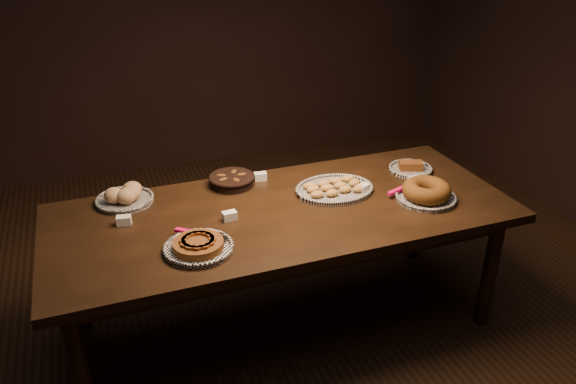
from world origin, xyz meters
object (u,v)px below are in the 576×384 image
object	(u,v)px
buffet_table	(283,222)
madeleine_platter	(334,188)
apple_tart_plate	(198,246)
bundt_cake_plate	(426,192)

from	to	relation	value
buffet_table	madeleine_platter	size ratio (longest dim) A/B	5.50
apple_tart_plate	madeleine_platter	xyz separation A→B (m)	(0.83, 0.33, -0.00)
buffet_table	apple_tart_plate	bearing A→B (deg)	-154.93
madeleine_platter	buffet_table	bearing A→B (deg)	-143.26
buffet_table	apple_tart_plate	distance (m)	0.56
apple_tart_plate	madeleine_platter	world-z (taller)	apple_tart_plate
buffet_table	bundt_cake_plate	world-z (taller)	bundt_cake_plate
bundt_cake_plate	apple_tart_plate	bearing A→B (deg)	-171.43
apple_tart_plate	bundt_cake_plate	distance (m)	1.25
apple_tart_plate	bundt_cake_plate	world-z (taller)	bundt_cake_plate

